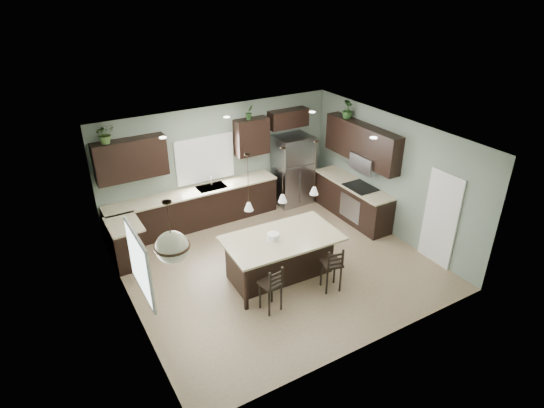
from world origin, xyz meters
The scene contains 32 objects.
ground centered at (0.00, 0.00, 0.00)m, with size 6.00×6.00×0.00m, color #9E8466.
pantry_door centered at (2.98, -1.55, 1.02)m, with size 0.04×0.82×2.04m, color white.
window_back centered at (-0.40, 2.73, 1.55)m, with size 1.35×0.02×1.00m, color white.
window_left centered at (-2.98, -0.80, 1.55)m, with size 0.02×1.10×1.00m, color white.
left_return_cabs centered at (-2.70, 1.70, 0.45)m, with size 0.60×0.90×0.90m, color black.
left_return_countertop centered at (-2.68, 1.70, 0.92)m, with size 0.66×0.96×0.04m, color beige.
back_lower_cabs centered at (-0.85, 2.45, 0.45)m, with size 4.20×0.60×0.90m, color black.
back_countertop centered at (-0.85, 2.43, 0.92)m, with size 4.20×0.66×0.04m, color beige.
sink_inset centered at (-0.40, 2.43, 0.94)m, with size 0.70×0.45×0.01m, color gray.
faucet centered at (-0.40, 2.40, 1.08)m, with size 0.02×0.02×0.28m, color silver.
back_upper_left centered at (-2.15, 2.58, 1.95)m, with size 1.55×0.34×0.90m, color black.
back_upper_right centered at (0.80, 2.58, 1.95)m, with size 0.85×0.34×0.90m, color black.
fridge_header centered at (1.85, 2.58, 2.25)m, with size 1.05×0.34×0.45m, color black.
right_lower_cabs centered at (2.70, 0.87, 0.45)m, with size 0.60×2.35×0.90m, color black.
right_countertop centered at (2.68, 0.87, 0.92)m, with size 0.66×2.35×0.04m, color beige.
cooktop centered at (2.68, 0.60, 0.94)m, with size 0.58×0.75×0.02m, color black.
wall_oven_front centered at (2.40, 0.60, 0.45)m, with size 0.01×0.72×0.60m, color gray.
right_upper_cabs centered at (2.83, 0.87, 1.95)m, with size 0.34×2.35×0.90m, color black.
microwave centered at (2.78, 0.60, 1.55)m, with size 0.40×0.75×0.40m, color gray.
refrigerator centered at (1.87, 2.35, 0.93)m, with size 0.90×0.74×1.85m, color gray.
kitchen_island centered at (-0.13, -0.39, 0.46)m, with size 2.27×1.29×0.92m, color black.
serving_dish centered at (-0.33, -0.38, 0.99)m, with size 0.24×0.24×0.14m, color white.
bar_stool_left centered at (-0.84, -1.15, 0.48)m, with size 0.36×0.36×0.96m, color black.
bar_stool_right centered at (0.48, -1.21, 0.49)m, with size 0.36×0.36×0.97m, color black.
pendant_left centered at (-0.83, -0.36, 2.25)m, with size 0.17×0.17×1.10m, color silver, non-canonical shape.
pendant_center centered at (-0.13, -0.39, 2.25)m, with size 0.17×0.17×1.10m, color white, non-canonical shape.
pendant_right centered at (0.57, -0.41, 2.25)m, with size 0.17×0.17×1.10m, color white, non-canonical shape.
chandelier centered at (-2.60, -1.39, 2.30)m, with size 0.52×0.52×0.99m, color beige, non-canonical shape.
plant_back_left centered at (-2.59, 2.55, 2.61)m, with size 0.37×0.32×0.41m, color #3A5826.
plant_back_right centered at (0.73, 2.55, 2.58)m, with size 0.19×0.16×0.35m, color #274C21.
plant_right_wall centered at (2.80, 1.45, 2.62)m, with size 0.24×0.24×0.44m, color #2B5023.
room_shell centered at (0.00, 0.00, 1.70)m, with size 6.00×6.00×6.00m.
Camera 1 is at (-4.13, -6.83, 5.57)m, focal length 30.00 mm.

